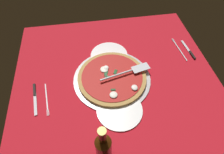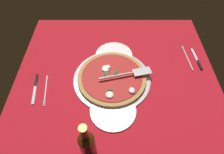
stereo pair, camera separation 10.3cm
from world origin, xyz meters
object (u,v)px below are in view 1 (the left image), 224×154
dinner_plate_left (120,110)px  dinner_plate_right (109,55)px  pizza_server (127,72)px  beer_bottle (103,147)px  place_setting_near (184,51)px  place_setting_far (41,98)px  pizza (112,77)px

dinner_plate_left → dinner_plate_right: same height
pizza_server → beer_bottle: size_ratio=1.18×
dinner_plate_left → place_setting_near: (34.21, -47.30, -0.15)cm
pizza_server → beer_bottle: beer_bottle is taller
dinner_plate_left → place_setting_far: (13.18, 38.29, -0.15)cm
pizza_server → place_setting_near: pizza_server is taller
beer_bottle → place_setting_near: bearing=-47.1°
place_setting_near → dinner_plate_left: bearing=121.4°
place_setting_near → pizza: bearing=102.7°
dinner_plate_left → pizza_server: 21.64cm
pizza_server → beer_bottle: (-38.94, 17.98, 4.81)cm
dinner_plate_left → place_setting_far: size_ratio=1.08×
beer_bottle → dinner_plate_left: bearing=-27.8°
dinner_plate_right → dinner_plate_left: bearing=179.0°
dinner_plate_left → pizza: bearing=1.6°
dinner_plate_right → place_setting_near: (-3.45, -46.66, -0.15)cm
pizza → place_setting_near: size_ratio=1.76×
dinner_plate_left → place_setting_far: place_setting_far is taller
pizza_server → place_setting_near: bearing=6.8°
pizza → place_setting_near: 50.07cm
dinner_plate_left → place_setting_far: bearing=71.0°
dinner_plate_right → pizza_server: size_ratio=0.78×
pizza → pizza_server: pizza_server is taller
place_setting_near → place_setting_far: 88.14cm
place_setting_near → place_setting_far: size_ratio=1.02×
beer_bottle → pizza: bearing=-13.9°
dinner_plate_left → beer_bottle: (-19.16, 10.11, 8.68)cm
place_setting_far → beer_bottle: size_ratio=0.86×
place_setting_far → beer_bottle: bearing=34.0°
dinner_plate_left → pizza: 19.53cm
dinner_plate_right → pizza_server: 19.66cm
pizza → dinner_plate_left: bearing=-178.4°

